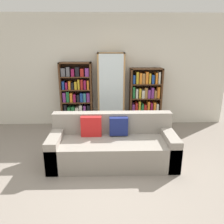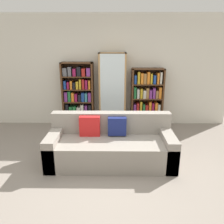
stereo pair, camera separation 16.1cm
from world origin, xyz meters
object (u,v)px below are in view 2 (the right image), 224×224
at_px(bookshelf_left, 78,96).
at_px(wine_bottle, 127,125).
at_px(display_cabinet, 112,91).
at_px(couch, 111,146).
at_px(bookshelf_right, 147,99).

relative_size(bookshelf_left, wine_bottle, 4.16).
bearing_deg(bookshelf_left, wine_bottle, -17.68).
xyz_separation_m(bookshelf_left, display_cabinet, (0.84, -0.02, 0.13)).
height_order(couch, wine_bottle, couch).
distance_m(bookshelf_left, bookshelf_right, 1.69).
distance_m(display_cabinet, wine_bottle, 0.90).
relative_size(display_cabinet, bookshelf_right, 1.25).
relative_size(couch, wine_bottle, 5.61).
distance_m(bookshelf_right, wine_bottle, 0.84).
bearing_deg(couch, wine_bottle, 75.49).
distance_m(couch, bookshelf_right, 2.02).
relative_size(couch, bookshelf_left, 1.35).
distance_m(bookshelf_left, wine_bottle, 1.39).
bearing_deg(couch, bookshelf_right, 64.14).
bearing_deg(display_cabinet, bookshelf_left, 178.92).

